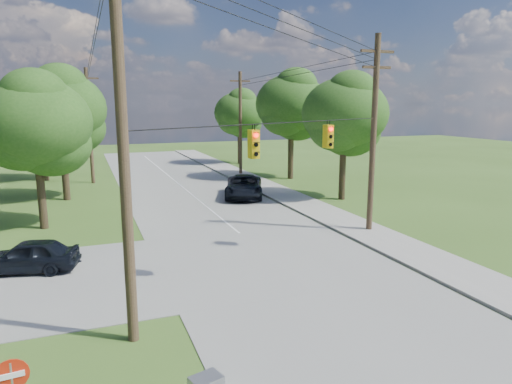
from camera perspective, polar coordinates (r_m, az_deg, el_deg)
name	(u,v)px	position (r m, az deg, el deg)	size (l,w,h in m)	color
ground	(280,320)	(15.47, 3.01, -15.68)	(140.00, 140.00, 0.00)	#38571D
main_road	(276,263)	(20.42, 2.50, -8.86)	(10.00, 100.00, 0.03)	gray
sidewalk_east	(401,246)	(23.74, 17.63, -6.41)	(2.60, 100.00, 0.12)	#9F9B95
pole_sw	(122,130)	(13.09, -16.38, 7.43)	(2.00, 0.32, 12.00)	brown
pole_ne	(374,132)	(25.28, 14.48, 7.29)	(2.00, 0.32, 10.50)	brown
pole_north_e	(240,123)	(45.08, -1.97, 8.65)	(2.00, 0.32, 10.00)	brown
pole_north_w	(89,125)	(42.68, -20.10, 7.87)	(2.00, 0.32, 10.00)	brown
power_lines	(220,61)	(25.30, -4.49, 15.95)	(13.93, 29.62, 4.93)	black
traffic_signals	(295,139)	(18.98, 4.87, 6.57)	(4.91, 3.27, 1.05)	yellow
tree_w_near	(35,123)	(27.76, -25.91, 7.78)	(6.00, 6.00, 8.40)	#413320
tree_w_mid	(60,109)	(35.66, -23.31, 9.51)	(6.40, 6.40, 9.22)	#413320
tree_w_far	(41,112)	(45.77, -25.32, 9.06)	(6.00, 6.00, 8.73)	#413320
tree_e_near	(345,114)	(33.63, 11.01, 9.59)	(6.20, 6.20, 8.81)	#413320
tree_e_mid	(291,104)	(42.68, 4.45, 10.88)	(6.60, 6.60, 9.64)	#413320
tree_e_far	(239,113)	(53.46, -2.10, 9.86)	(5.80, 5.80, 8.32)	#413320
car_cross_dark	(28,256)	(21.39, -26.61, -7.13)	(1.62, 4.03, 1.37)	black
car_main_north	(244,186)	(34.35, -1.52, 0.72)	(2.67, 5.79, 1.61)	black
do_not_enter_sign	(12,383)	(10.92, -28.17, -20.34)	(0.67, 0.12, 2.01)	gray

